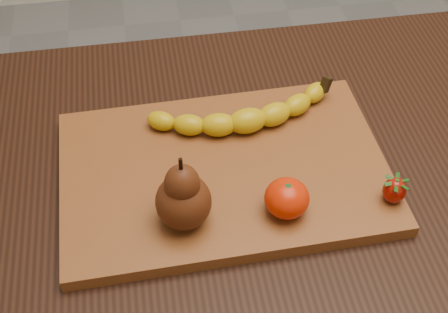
{
  "coord_description": "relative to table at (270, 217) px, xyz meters",
  "views": [
    {
      "loc": [
        -0.16,
        -0.57,
        1.41
      ],
      "look_at": [
        -0.07,
        0.01,
        0.8
      ],
      "focal_mm": 50.0,
      "sensor_mm": 36.0,
      "label": 1
    }
  ],
  "objects": [
    {
      "name": "table",
      "position": [
        0.0,
        0.0,
        0.0
      ],
      "size": [
        1.0,
        0.7,
        0.76
      ],
      "color": "black",
      "rests_on": "ground"
    },
    {
      "name": "cutting_board",
      "position": [
        -0.07,
        0.01,
        0.11
      ],
      "size": [
        0.46,
        0.31,
        0.02
      ],
      "primitive_type": "cube",
      "rotation": [
        0.0,
        0.0,
        0.02
      ],
      "color": "brown",
      "rests_on": "table"
    },
    {
      "name": "banana",
      "position": [
        -0.02,
        0.07,
        0.14
      ],
      "size": [
        0.25,
        0.09,
        0.04
      ],
      "primitive_type": null,
      "rotation": [
        0.0,
        0.0,
        0.11
      ],
      "color": "#CBA709",
      "rests_on": "cutting_board"
    },
    {
      "name": "pear",
      "position": [
        -0.13,
        -0.08,
        0.17
      ],
      "size": [
        0.09,
        0.09,
        0.11
      ],
      "primitive_type": null,
      "rotation": [
        0.0,
        0.0,
        -0.29
      ],
      "color": "#4E200C",
      "rests_on": "cutting_board"
    },
    {
      "name": "mandarin",
      "position": [
        -0.0,
        -0.08,
        0.14
      ],
      "size": [
        0.06,
        0.06,
        0.05
      ],
      "primitive_type": "ellipsoid",
      "rotation": [
        0.0,
        0.0,
        0.01
      ],
      "color": "red",
      "rests_on": "cutting_board"
    },
    {
      "name": "strawberry",
      "position": [
        0.14,
        -0.09,
        0.14
      ],
      "size": [
        0.03,
        0.03,
        0.04
      ],
      "primitive_type": null,
      "rotation": [
        0.0,
        0.0,
        0.09
      ],
      "color": "#990D04",
      "rests_on": "cutting_board"
    }
  ]
}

